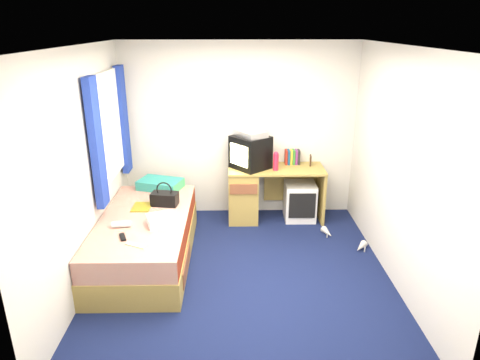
{
  "coord_description": "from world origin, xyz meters",
  "views": [
    {
      "loc": [
        -0.09,
        -4.07,
        2.59
      ],
      "look_at": [
        -0.01,
        0.7,
        0.84
      ],
      "focal_mm": 32.0,
      "sensor_mm": 36.0,
      "label": 1
    }
  ],
  "objects_px": {
    "aerosol_can": "(265,160)",
    "water_bottle": "(122,224)",
    "colour_swatch_fan": "(136,245)",
    "remote_control": "(123,237)",
    "magazine": "(142,207)",
    "white_heels": "(344,240)",
    "storage_cube": "(300,201)",
    "vcr": "(251,133)",
    "towel": "(162,220)",
    "picture_frame": "(310,160)",
    "handbag": "(165,198)",
    "pink_water_bottle": "(276,162)",
    "crt_tv": "(250,152)",
    "pillow": "(160,184)",
    "desk": "(256,191)",
    "bed": "(146,238)"
  },
  "relations": [
    {
      "from": "storage_cube",
      "to": "handbag",
      "type": "bearing_deg",
      "value": -156.19
    },
    {
      "from": "pillow",
      "to": "remote_control",
      "type": "relative_size",
      "value": 3.42
    },
    {
      "from": "picture_frame",
      "to": "storage_cube",
      "type": "bearing_deg",
      "value": -132.08
    },
    {
      "from": "storage_cube",
      "to": "white_heels",
      "type": "height_order",
      "value": "storage_cube"
    },
    {
      "from": "pillow",
      "to": "pink_water_bottle",
      "type": "relative_size",
      "value": 2.4
    },
    {
      "from": "pillow",
      "to": "magazine",
      "type": "bearing_deg",
      "value": -101.22
    },
    {
      "from": "handbag",
      "to": "towel",
      "type": "relative_size",
      "value": 1.12
    },
    {
      "from": "desk",
      "to": "remote_control",
      "type": "height_order",
      "value": "desk"
    },
    {
      "from": "pink_water_bottle",
      "to": "towel",
      "type": "relative_size",
      "value": 0.76
    },
    {
      "from": "aerosol_can",
      "to": "water_bottle",
      "type": "xyz_separation_m",
      "value": [
        -1.63,
        -1.41,
        -0.27
      ]
    },
    {
      "from": "crt_tv",
      "to": "white_heels",
      "type": "xyz_separation_m",
      "value": [
        1.15,
        -0.75,
        -0.93
      ]
    },
    {
      "from": "colour_swatch_fan",
      "to": "desk",
      "type": "bearing_deg",
      "value": 54.26
    },
    {
      "from": "remote_control",
      "to": "white_heels",
      "type": "xyz_separation_m",
      "value": [
        2.51,
        0.86,
        -0.51
      ]
    },
    {
      "from": "pillow",
      "to": "picture_frame",
      "type": "distance_m",
      "value": 2.07
    },
    {
      "from": "bed",
      "to": "remote_control",
      "type": "relative_size",
      "value": 12.5
    },
    {
      "from": "pink_water_bottle",
      "to": "aerosol_can",
      "type": "xyz_separation_m",
      "value": [
        -0.14,
        0.16,
        -0.02
      ]
    },
    {
      "from": "pillow",
      "to": "towel",
      "type": "relative_size",
      "value": 1.83
    },
    {
      "from": "colour_swatch_fan",
      "to": "remote_control",
      "type": "bearing_deg",
      "value": 135.27
    },
    {
      "from": "bed",
      "to": "water_bottle",
      "type": "distance_m",
      "value": 0.44
    },
    {
      "from": "pink_water_bottle",
      "to": "storage_cube",
      "type": "bearing_deg",
      "value": 13.3
    },
    {
      "from": "magazine",
      "to": "white_heels",
      "type": "bearing_deg",
      "value": 2.12
    },
    {
      "from": "handbag",
      "to": "white_heels",
      "type": "height_order",
      "value": "handbag"
    },
    {
      "from": "storage_cube",
      "to": "remote_control",
      "type": "distance_m",
      "value": 2.62
    },
    {
      "from": "storage_cube",
      "to": "crt_tv",
      "type": "relative_size",
      "value": 0.87
    },
    {
      "from": "crt_tv",
      "to": "picture_frame",
      "type": "relative_size",
      "value": 4.3
    },
    {
      "from": "crt_tv",
      "to": "aerosol_can",
      "type": "relative_size",
      "value": 3.3
    },
    {
      "from": "vcr",
      "to": "towel",
      "type": "relative_size",
      "value": 1.35
    },
    {
      "from": "desk",
      "to": "white_heels",
      "type": "relative_size",
      "value": 2.09
    },
    {
      "from": "remote_control",
      "to": "colour_swatch_fan",
      "type": "bearing_deg",
      "value": -66.39
    },
    {
      "from": "storage_cube",
      "to": "colour_swatch_fan",
      "type": "bearing_deg",
      "value": -136.38
    },
    {
      "from": "pillow",
      "to": "picture_frame",
      "type": "xyz_separation_m",
      "value": [
        2.03,
        0.31,
        0.22
      ]
    },
    {
      "from": "water_bottle",
      "to": "magazine",
      "type": "bearing_deg",
      "value": 77.86
    },
    {
      "from": "white_heels",
      "to": "colour_swatch_fan",
      "type": "bearing_deg",
      "value": -156.44
    },
    {
      "from": "bed",
      "to": "vcr",
      "type": "height_order",
      "value": "vcr"
    },
    {
      "from": "crt_tv",
      "to": "white_heels",
      "type": "bearing_deg",
      "value": 16.06
    },
    {
      "from": "storage_cube",
      "to": "remote_control",
      "type": "height_order",
      "value": "remote_control"
    },
    {
      "from": "towel",
      "to": "white_heels",
      "type": "height_order",
      "value": "towel"
    },
    {
      "from": "desk",
      "to": "towel",
      "type": "relative_size",
      "value": 4.35
    },
    {
      "from": "pink_water_bottle",
      "to": "white_heels",
      "type": "xyz_separation_m",
      "value": [
        0.82,
        -0.64,
        -0.82
      ]
    },
    {
      "from": "pillow",
      "to": "remote_control",
      "type": "height_order",
      "value": "pillow"
    },
    {
      "from": "aerosol_can",
      "to": "water_bottle",
      "type": "relative_size",
      "value": 0.91
    },
    {
      "from": "pink_water_bottle",
      "to": "water_bottle",
      "type": "xyz_separation_m",
      "value": [
        -1.77,
        -1.25,
        -0.29
      ]
    },
    {
      "from": "pillow",
      "to": "towel",
      "type": "bearing_deg",
      "value": -80.36
    },
    {
      "from": "pillow",
      "to": "desk",
      "type": "xyz_separation_m",
      "value": [
        1.27,
        0.21,
        -0.19
      ]
    },
    {
      "from": "desk",
      "to": "aerosol_can",
      "type": "bearing_deg",
      "value": 26.16
    },
    {
      "from": "white_heels",
      "to": "pillow",
      "type": "bearing_deg",
      "value": 167.11
    },
    {
      "from": "crt_tv",
      "to": "picture_frame",
      "type": "distance_m",
      "value": 0.86
    },
    {
      "from": "picture_frame",
      "to": "handbag",
      "type": "height_order",
      "value": "picture_frame"
    },
    {
      "from": "vcr",
      "to": "desk",
      "type": "bearing_deg",
      "value": 54.04
    },
    {
      "from": "vcr",
      "to": "remote_control",
      "type": "bearing_deg",
      "value": -73.44
    }
  ]
}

